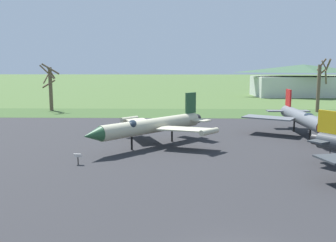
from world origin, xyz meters
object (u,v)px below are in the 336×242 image
at_px(info_placard_front_right, 78,158).
at_px(jet_fighter_rear_center, 303,118).
at_px(jet_fighter_front_right, 151,126).
at_px(visitor_building, 302,81).
at_px(info_placard_rear_center, 330,148).

bearing_deg(info_placard_front_right, jet_fighter_rear_center, 29.49).
relative_size(jet_fighter_front_right, visitor_building, 0.48).
distance_m(jet_fighter_front_right, visitor_building, 69.68).
distance_m(info_placard_front_right, info_placard_rear_center, 22.18).
relative_size(jet_fighter_rear_center, info_placard_rear_center, 16.29).
xyz_separation_m(jet_fighter_rear_center, info_placard_rear_center, (-0.06, -7.98, -1.56)).
bearing_deg(visitor_building, info_placard_front_right, -120.53).
xyz_separation_m(info_placard_rear_center, visitor_building, (18.12, 63.25, 3.33)).
distance_m(jet_fighter_front_right, jet_fighter_rear_center, 17.22).
bearing_deg(jet_fighter_front_right, jet_fighter_rear_center, 17.81).
bearing_deg(jet_fighter_rear_center, jet_fighter_front_right, -162.19).
relative_size(jet_fighter_front_right, info_placard_rear_center, 13.54).
bearing_deg(jet_fighter_front_right, visitor_building, 60.36).
height_order(jet_fighter_front_right, info_placard_front_right, jet_fighter_front_right).
bearing_deg(info_placard_rear_center, jet_fighter_front_right, 170.57).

